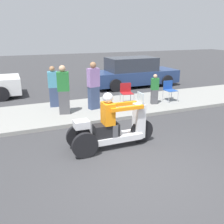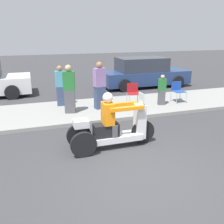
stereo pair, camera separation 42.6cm
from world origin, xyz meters
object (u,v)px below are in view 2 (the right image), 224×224
(folding_chair_curbside, at_px, (178,90))
(parked_car_lot_far, at_px, (144,73))
(spectator_by_tree, at_px, (61,87))
(spectator_near_curb, at_px, (100,86))
(folding_chair_set_back, at_px, (133,92))
(motorcycle_trike, at_px, (112,128))
(spectator_with_child, at_px, (69,90))
(spectator_far_back, at_px, (162,90))

(folding_chair_curbside, height_order, parked_car_lot_far, parked_car_lot_far)
(spectator_by_tree, relative_size, parked_car_lot_far, 0.33)
(spectator_near_curb, distance_m, folding_chair_set_back, 1.45)
(parked_car_lot_far, bearing_deg, folding_chair_set_back, -121.22)
(motorcycle_trike, xyz_separation_m, spectator_near_curb, (0.54, 3.05, 0.42))
(spectator_by_tree, xyz_separation_m, folding_chair_set_back, (2.72, -0.71, -0.24))
(motorcycle_trike, height_order, folding_chair_set_back, motorcycle_trike)
(folding_chair_set_back, bearing_deg, parked_car_lot_far, 58.78)
(spectator_by_tree, distance_m, spectator_near_curb, 1.57)
(spectator_with_child, relative_size, folding_chair_set_back, 2.06)
(parked_car_lot_far, bearing_deg, spectator_with_child, -140.98)
(spectator_with_child, relative_size, spectator_near_curb, 0.98)
(spectator_far_back, xyz_separation_m, spectator_with_child, (-3.57, 0.11, 0.24))
(spectator_far_back, distance_m, parked_car_lot_far, 3.99)
(spectator_by_tree, distance_m, spectator_far_back, 3.92)
(spectator_by_tree, relative_size, spectator_with_child, 0.91)
(spectator_by_tree, bearing_deg, spectator_with_child, -80.12)
(spectator_near_curb, relative_size, folding_chair_curbside, 2.12)
(spectator_near_curb, height_order, folding_chair_set_back, spectator_near_curb)
(spectator_with_child, height_order, parked_car_lot_far, spectator_with_child)
(spectator_by_tree, height_order, spectator_near_curb, spectator_near_curb)
(spectator_by_tree, bearing_deg, spectator_far_back, -16.90)
(folding_chair_curbside, bearing_deg, motorcycle_trike, -141.98)
(spectator_far_back, relative_size, parked_car_lot_far, 0.25)
(spectator_by_tree, bearing_deg, folding_chair_set_back, -14.57)
(folding_chair_set_back, bearing_deg, spectator_far_back, -22.79)
(motorcycle_trike, bearing_deg, folding_chair_set_back, 58.80)
(spectator_with_child, bearing_deg, motorcycle_trike, -78.22)
(folding_chair_curbside, distance_m, parked_car_lot_far, 3.65)
(motorcycle_trike, relative_size, parked_car_lot_far, 0.49)
(spectator_by_tree, bearing_deg, parked_car_lot_far, 29.52)
(spectator_near_curb, relative_size, folding_chair_set_back, 2.12)
(spectator_far_back, height_order, folding_chair_curbside, spectator_far_back)
(spectator_by_tree, height_order, folding_chair_curbside, spectator_by_tree)
(motorcycle_trike, height_order, folding_chair_curbside, motorcycle_trike)
(spectator_by_tree, height_order, folding_chair_set_back, spectator_by_tree)
(spectator_far_back, xyz_separation_m, folding_chair_curbside, (0.84, 0.21, -0.07))
(folding_chair_set_back, height_order, parked_car_lot_far, parked_car_lot_far)
(motorcycle_trike, relative_size, spectator_near_curb, 1.33)
(spectator_with_child, bearing_deg, folding_chair_set_back, 7.15)
(spectator_far_back, height_order, spectator_with_child, spectator_with_child)
(spectator_by_tree, distance_m, parked_car_lot_far, 5.51)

